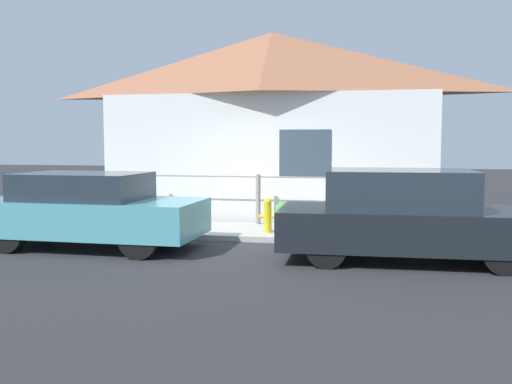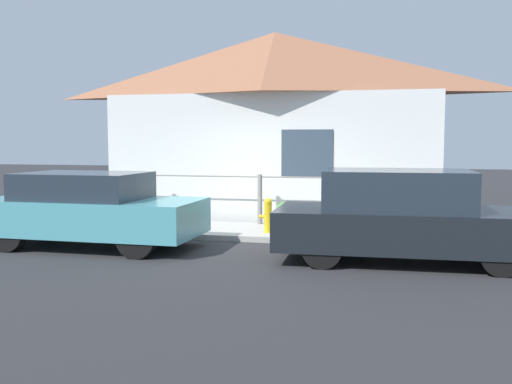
{
  "view_description": "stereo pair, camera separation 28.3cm",
  "coord_description": "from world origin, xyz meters",
  "views": [
    {
      "loc": [
        2.35,
        -10.05,
        1.84
      ],
      "look_at": [
        0.22,
        0.3,
        0.9
      ],
      "focal_mm": 40.0,
      "sensor_mm": 36.0,
      "label": 1
    },
    {
      "loc": [
        2.63,
        -9.99,
        1.84
      ],
      "look_at": [
        0.22,
        0.3,
        0.9
      ],
      "focal_mm": 40.0,
      "sensor_mm": 36.0,
      "label": 2
    }
  ],
  "objects": [
    {
      "name": "sidewalk",
      "position": [
        0.0,
        0.88,
        0.05
      ],
      "size": [
        24.0,
        1.76,
        0.11
      ],
      "color": "#B2AFA8",
      "rests_on": "ground_plane"
    },
    {
      "name": "fire_hydrant",
      "position": [
        0.4,
        0.53,
        0.45
      ],
      "size": [
        0.34,
        0.15,
        0.66
      ],
      "color": "yellow",
      "rests_on": "sidewalk"
    },
    {
      "name": "potted_plant_near_hydrant",
      "position": [
        0.57,
        1.39,
        0.37
      ],
      "size": [
        0.37,
        0.37,
        0.5
      ],
      "color": "brown",
      "rests_on": "sidewalk"
    },
    {
      "name": "house",
      "position": [
        0.0,
        3.08,
        3.42
      ],
      "size": [
        7.8,
        2.23,
        4.35
      ],
      "color": "white",
      "rests_on": "ground_plane"
    },
    {
      "name": "fence",
      "position": [
        0.0,
        1.61,
        0.69
      ],
      "size": [
        4.9,
        0.1,
        1.04
      ],
      "color": "gray",
      "rests_on": "sidewalk"
    },
    {
      "name": "potted_plant_by_fence",
      "position": [
        -2.61,
        1.13,
        0.47
      ],
      "size": [
        0.49,
        0.49,
        0.64
      ],
      "color": "slate",
      "rests_on": "sidewalk"
    },
    {
      "name": "ground_plane",
      "position": [
        0.0,
        0.0,
        0.0
      ],
      "size": [
        60.0,
        60.0,
        0.0
      ],
      "primitive_type": "plane",
      "color": "#2D2D30"
    },
    {
      "name": "car_left",
      "position": [
        -2.42,
        -1.08,
        0.66
      ],
      "size": [
        3.81,
        1.7,
        1.3
      ],
      "rotation": [
        0.0,
        0.0,
        -0.01
      ],
      "color": "teal",
      "rests_on": "ground_plane"
    },
    {
      "name": "car_right",
      "position": [
        2.86,
        -1.08,
        0.69
      ],
      "size": [
        3.99,
        1.81,
        1.41
      ],
      "rotation": [
        0.0,
        0.0,
        0.03
      ],
      "color": "black",
      "rests_on": "ground_plane"
    }
  ]
}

